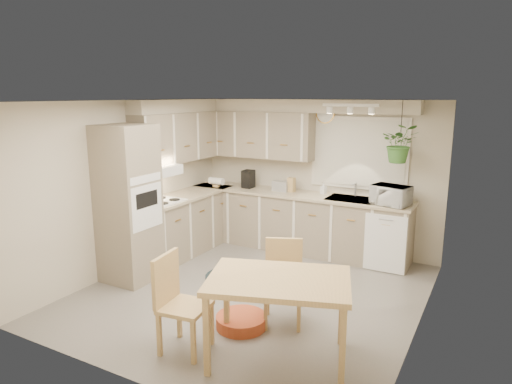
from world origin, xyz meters
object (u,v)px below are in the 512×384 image
Objects in this scene: chair_left at (185,304)px; microwave at (391,193)px; dining_table at (278,319)px; braided_rug at (240,280)px; pet_bed at (241,321)px; chair_back at (283,284)px.

chair_left is 3.45m from microwave.
dining_table is at bearing 101.77° from chair_left.
dining_table is at bearing -48.70° from braided_rug.
pet_bed is at bearing 151.91° from chair_left.
chair_left reaches higher than braided_rug.
chair_back reaches higher than dining_table.
chair_left reaches higher than dining_table.
chair_left is 1.91× the size of microwave.
pet_bed is at bearing 15.89° from chair_back.
chair_left is 1.75× the size of pet_bed.
microwave reaches higher than chair_left.
chair_left is 1.05× the size of chair_back.
chair_left is 1.85m from braided_rug.
pet_bed is (-0.36, -0.29, -0.40)m from chair_back.
chair_back reaches higher than braided_rug.
pet_bed is (0.25, 0.65, -0.42)m from chair_left.
microwave is (1.23, 3.16, 0.63)m from chair_left.
braided_rug is at bearing -174.04° from chair_left.
chair_left is 1.12m from chair_back.
chair_back is 0.61m from pet_bed.
chair_back is 1.66× the size of pet_bed.
chair_back is (-0.26, 0.65, 0.05)m from dining_table.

